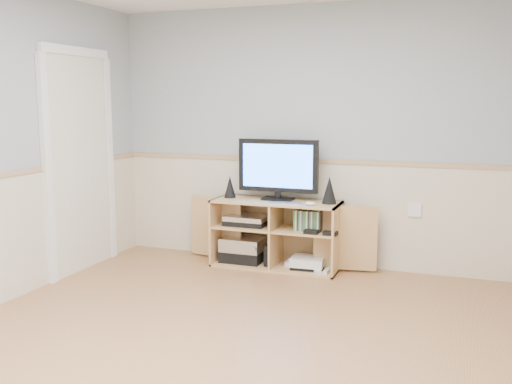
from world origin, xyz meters
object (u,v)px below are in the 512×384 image
media_cabinet (278,232)px  game_consoles (307,263)px  monitor (278,167)px  keyboard (284,203)px

media_cabinet → game_consoles: bearing=-12.1°
monitor → game_consoles: size_ratio=1.74×
game_consoles → keyboard: bearing=-146.2°
keyboard → monitor: bearing=111.4°
monitor → game_consoles: 0.95m
media_cabinet → monitor: (0.00, -0.01, 0.63)m
media_cabinet → monitor: bearing=-90.0°
monitor → keyboard: 0.38m
monitor → keyboard: bearing=-56.6°
media_cabinet → keyboard: size_ratio=6.48×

